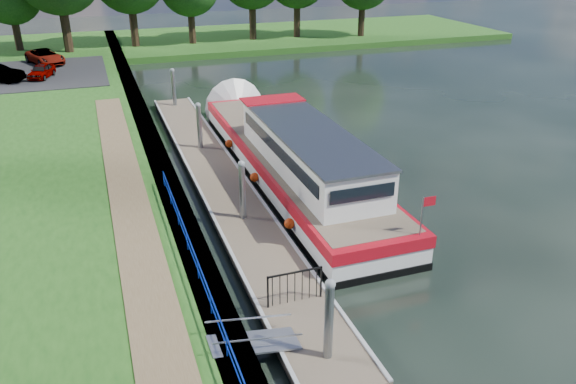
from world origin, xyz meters
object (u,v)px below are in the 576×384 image
object	(u,v)px
barge	(287,153)
car_d	(45,57)
pontoon	(219,181)
car_a	(41,71)

from	to	relation	value
barge	car_d	world-z (taller)	barge
pontoon	car_d	xyz separation A→B (m)	(-8.79, 28.72, 1.29)
pontoon	car_d	size ratio (longest dim) A/B	6.51
barge	car_a	xyz separation A→B (m)	(-12.48, 22.95, 0.29)
barge	car_a	world-z (taller)	barge
car_d	barge	bearing A→B (deg)	-89.96
pontoon	barge	size ratio (longest dim) A/B	1.42
car_a	car_d	distance (m)	5.48
pontoon	car_d	distance (m)	30.06
barge	car_a	distance (m)	26.12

